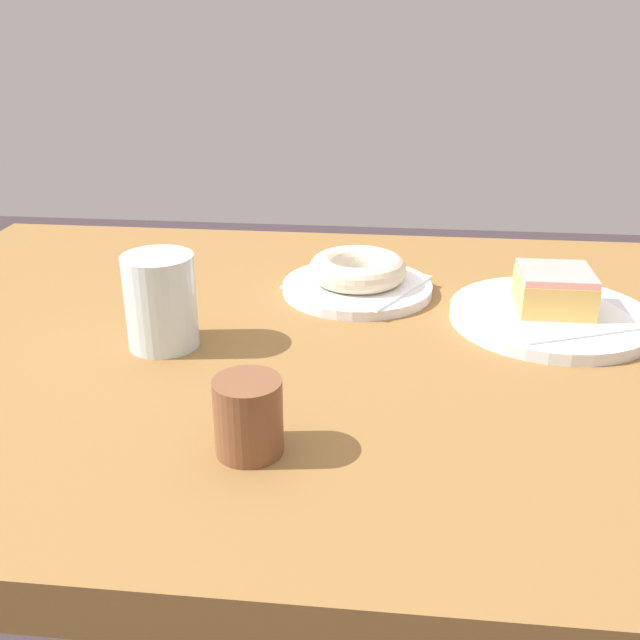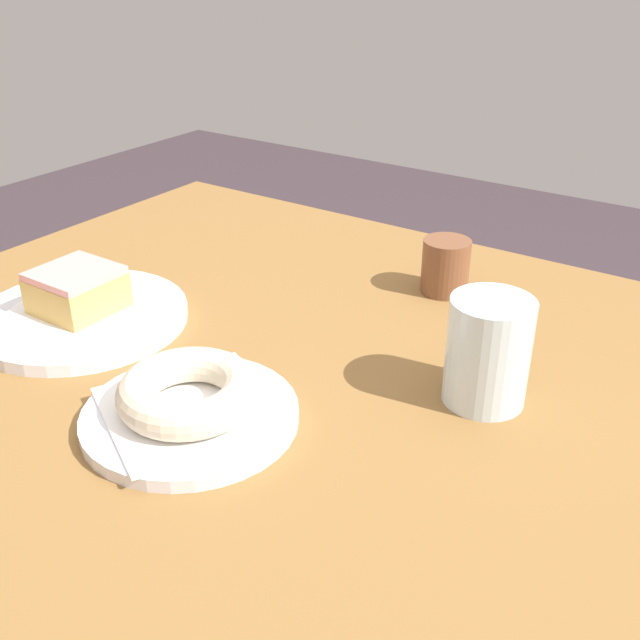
# 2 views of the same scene
# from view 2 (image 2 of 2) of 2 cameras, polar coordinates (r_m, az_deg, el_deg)

# --- Properties ---
(table) EXTENTS (1.09, 0.80, 0.74)m
(table) POSITION_cam_2_polar(r_m,az_deg,el_deg) (0.79, 0.75, -9.95)
(table) COLOR brown
(table) RESTS_ON ground_plane
(plate_sugar_ring) EXTENTS (0.19, 0.19, 0.01)m
(plate_sugar_ring) POSITION_cam_2_polar(r_m,az_deg,el_deg) (0.67, -9.95, -7.29)
(plate_sugar_ring) COLOR white
(plate_sugar_ring) RESTS_ON table
(napkin_sugar_ring) EXTENTS (0.19, 0.19, 0.00)m
(napkin_sugar_ring) POSITION_cam_2_polar(r_m,az_deg,el_deg) (0.67, -10.00, -6.74)
(napkin_sugar_ring) COLOR white
(napkin_sugar_ring) RESTS_ON plate_sugar_ring
(donut_sugar_ring) EXTENTS (0.12, 0.12, 0.03)m
(donut_sugar_ring) POSITION_cam_2_polar(r_m,az_deg,el_deg) (0.66, -10.13, -5.45)
(donut_sugar_ring) COLOR beige
(donut_sugar_ring) RESTS_ON napkin_sugar_ring
(plate_glazed_square) EXTENTS (0.23, 0.23, 0.01)m
(plate_glazed_square) POSITION_cam_2_polar(r_m,az_deg,el_deg) (0.86, -17.91, 0.23)
(plate_glazed_square) COLOR white
(plate_glazed_square) RESTS_ON table
(napkin_glazed_square) EXTENTS (0.20, 0.20, 0.00)m
(napkin_glazed_square) POSITION_cam_2_polar(r_m,az_deg,el_deg) (0.86, -17.99, 0.74)
(napkin_glazed_square) COLOR white
(napkin_glazed_square) RESTS_ON plate_glazed_square
(donut_glazed_square) EXTENTS (0.08, 0.08, 0.05)m
(donut_glazed_square) POSITION_cam_2_polar(r_m,az_deg,el_deg) (0.85, -18.23, 2.24)
(donut_glazed_square) COLOR #D6A954
(donut_glazed_square) RESTS_ON napkin_glazed_square
(water_glass) EXTENTS (0.08, 0.08, 0.10)m
(water_glass) POSITION_cam_2_polar(r_m,az_deg,el_deg) (0.68, 12.82, -2.38)
(water_glass) COLOR silver
(water_glass) RESTS_ON table
(sugar_jar) EXTENTS (0.06, 0.06, 0.07)m
(sugar_jar) POSITION_cam_2_polar(r_m,az_deg,el_deg) (0.90, 9.65, 4.11)
(sugar_jar) COLOR brown
(sugar_jar) RESTS_ON table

